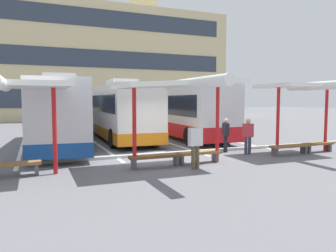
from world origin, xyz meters
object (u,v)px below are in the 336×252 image
Objects in this scene: waiting_shelter_0 at (3,86)px; waiting_passenger_1 at (195,142)px; bench_1 at (155,158)px; bench_3 at (290,147)px; bench_0 at (8,166)px; coach_bus_2 at (177,111)px; waiting_shelter_1 at (181,86)px; bench_2 at (198,154)px; waiting_passenger_0 at (226,133)px; waiting_shelter_2 at (308,88)px; bench_4 at (318,145)px; coach_bus_0 at (62,114)px; waiting_passenger_2 at (248,134)px; coach_bus_1 at (117,111)px.

waiting_shelter_0 reaches higher than waiting_passenger_1.
bench_1 is 6.44m from bench_3.
bench_0 is 1.02× the size of bench_1.
coach_bus_2 is at bearing 41.52° from bench_0.
waiting_shelter_1 is 2.60× the size of bench_2.
bench_2 is at bearing -178.87° from bench_3.
coach_bus_2 is 7.86× the size of waiting_passenger_0.
waiting_shelter_2 is (7.33, 0.12, 2.64)m from bench_1.
coach_bus_2 is 7.63× the size of bench_4.
waiting_passenger_1 is (1.18, -0.85, 0.64)m from bench_1.
coach_bus_0 is 2.49× the size of waiting_shelter_0.
bench_3 is at bearing -176.72° from bench_4.
waiting_shelter_0 is 1.08× the size of waiting_shelter_2.
waiting_passenger_0 is (-0.71, -7.10, -0.77)m from coach_bus_2.
waiting_passenger_2 is (9.64, 1.01, -1.93)m from waiting_shelter_0.
bench_4 is at bearing -22.91° from waiting_passenger_0.
waiting_shelter_1 is at bearing -6.78° from bench_0.
waiting_shelter_0 reaches higher than bench_0.
coach_bus_2 is at bearing 61.44° from bench_1.
bench_0 is 1.18× the size of waiting_passenger_1.
bench_4 is 1.03× the size of waiting_passenger_0.
bench_1 is (-0.86, -9.36, -1.37)m from coach_bus_1.
coach_bus_1 is 6.94× the size of waiting_passenger_1.
waiting_shelter_0 is 2.49× the size of bench_2.
waiting_shelter_2 is at bearing 8.94° from waiting_passenger_1.
coach_bus_0 reaches higher than coach_bus_2.
coach_bus_2 reaches higher than bench_1.
coach_bus_1 is 11.35m from waiting_shelter_2.
waiting_shelter_2 is at bearing -54.97° from coach_bus_1.
coach_bus_0 is 5.67× the size of bench_0.
bench_1 is at bearing -4.99° from bench_0.
coach_bus_1 is 8.15m from waiting_passenger_0.
bench_4 is at bearing 3.28° from bench_3.
waiting_shelter_1 is at bearing -175.39° from bench_3.
waiting_passenger_2 is (3.00, 0.94, 0.58)m from bench_2.
bench_1 is 7.80m from waiting_shelter_2.
waiting_shelter_2 is at bearing -4.01° from bench_3.
coach_bus_1 reaches higher than waiting_shelter_0.
bench_0 is at bearing 173.22° from waiting_shelter_1.
waiting_shelter_1 is at bearing -16.13° from bench_1.
coach_bus_1 reaches higher than bench_0.
bench_0 is at bearing 178.80° from bench_3.
coach_bus_0 is 2.39× the size of waiting_shelter_1.
coach_bus_0 is at bearing 123.32° from bench_2.
waiting_shelter_1 is at bearing 115.61° from waiting_passenger_1.
bench_2 is 1.08× the size of waiting_passenger_1.
bench_1 is at bearing -95.26° from coach_bus_1.
waiting_shelter_2 is at bearing -75.06° from coach_bus_2.
waiting_passenger_0 is (-2.20, 1.79, 0.56)m from bench_3.
waiting_shelter_0 is at bearing -179.22° from bench_3.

